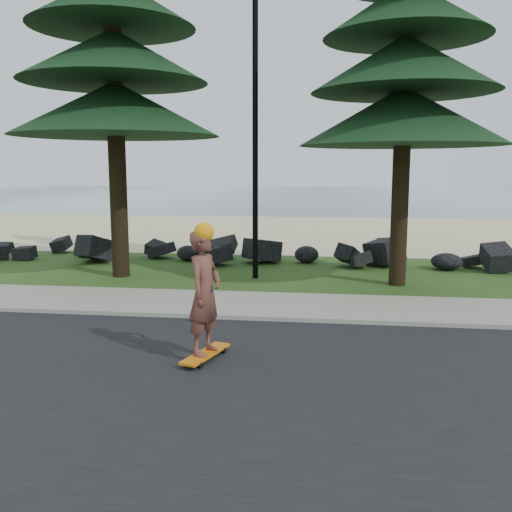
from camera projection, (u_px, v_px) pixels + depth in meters
The scene contains 9 objects.
ground at pixel (234, 308), 11.45m from camera, with size 160.00×160.00×0.00m, color #254716.
road at pixel (171, 394), 7.04m from camera, with size 160.00×7.00×0.02m, color black.
kerb at pixel (225, 317), 10.56m from camera, with size 160.00×0.20×0.10m, color gray.
sidewalk at pixel (235, 303), 11.64m from camera, with size 160.00×2.00×0.08m, color gray.
beach_sand at pixel (289, 231), 25.65m from camera, with size 160.00×15.00×0.01m, color #CCB488.
ocean at pixel (315, 195), 61.41m from camera, with size 160.00×58.00×0.01m, color #354965.
seawall_boulders at pixel (266, 263), 16.93m from camera, with size 60.00×2.40×1.10m, color black, non-canonical shape.
lamp_post at pixel (255, 112), 13.96m from camera, with size 0.25×0.14×8.14m.
skateboarder at pixel (205, 293), 8.14m from camera, with size 0.60×1.10×2.00m.
Camera 1 is at (1.94, -11.00, 2.76)m, focal length 40.00 mm.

